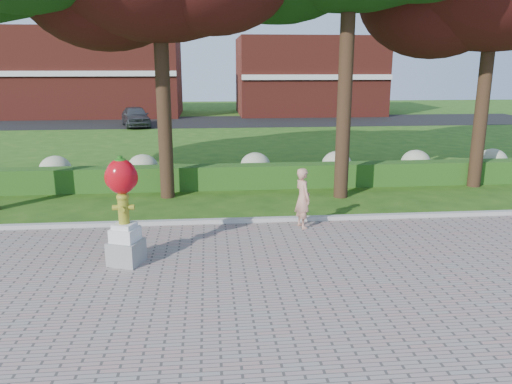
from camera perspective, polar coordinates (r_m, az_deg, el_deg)
ground at (r=10.45m, az=-1.44°, el=-8.70°), size 100.00×100.00×0.00m
curb at (r=13.24m, az=-2.36°, el=-3.35°), size 40.00×0.18×0.15m
lawn_hedge at (r=17.02m, az=-3.11°, el=1.75°), size 24.00×0.70×0.80m
hydrangea_row at (r=17.99m, az=-1.43°, el=2.94°), size 20.10×1.10×0.99m
street at (r=37.83m, az=-4.47°, el=8.03°), size 50.00×8.00×0.02m
building_left at (r=44.60m, az=-18.01°, el=12.83°), size 14.00×8.00×7.00m
building_right at (r=44.46m, az=5.93°, el=13.04°), size 12.00×8.00×6.40m
hydrant_sculpture at (r=10.56m, az=-14.92°, el=-1.75°), size 0.80×0.80×2.29m
woman at (r=12.70m, az=5.36°, el=-0.69°), size 0.52×0.65×1.55m
parked_car at (r=35.54m, az=-13.61°, el=8.42°), size 2.65×4.36×1.39m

